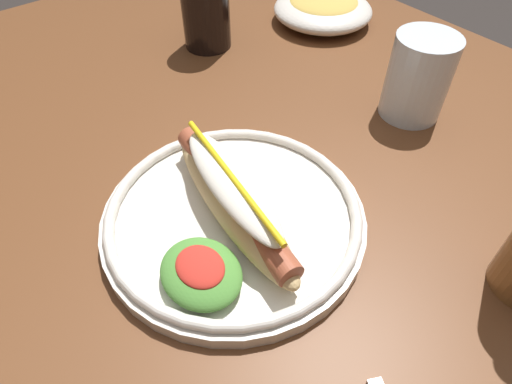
# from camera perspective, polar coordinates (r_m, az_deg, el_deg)

# --- Properties ---
(ground_plane) EXTENTS (8.00, 8.00, 0.00)m
(ground_plane) POSITION_cam_1_polar(r_m,az_deg,el_deg) (1.17, 1.68, -23.63)
(ground_plane) COLOR #2D2826
(dining_table) EXTENTS (1.29, 0.95, 0.74)m
(dining_table) POSITION_cam_1_polar(r_m,az_deg,el_deg) (0.60, 3.00, -2.72)
(dining_table) COLOR brown
(dining_table) RESTS_ON ground_plane
(hot_dog_plate) EXTENTS (0.28, 0.28, 0.08)m
(hot_dog_plate) POSITION_cam_1_polar(r_m,az_deg,el_deg) (0.45, -3.17, -2.92)
(hot_dog_plate) COLOR silver
(hot_dog_plate) RESTS_ON dining_table
(soda_cup) EXTENTS (0.08, 0.08, 0.14)m
(soda_cup) POSITION_cam_1_polar(r_m,az_deg,el_deg) (0.74, -6.67, 23.22)
(soda_cup) COLOR black
(soda_cup) RESTS_ON dining_table
(water_cup) EXTENTS (0.08, 0.08, 0.11)m
(water_cup) POSITION_cam_1_polar(r_m,az_deg,el_deg) (0.62, 20.44, 13.87)
(water_cup) COLOR silver
(water_cup) RESTS_ON dining_table
(side_bowl) EXTENTS (0.17, 0.17, 0.05)m
(side_bowl) POSITION_cam_1_polar(r_m,az_deg,el_deg) (0.84, 8.74, 22.64)
(side_bowl) COLOR silver
(side_bowl) RESTS_ON dining_table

